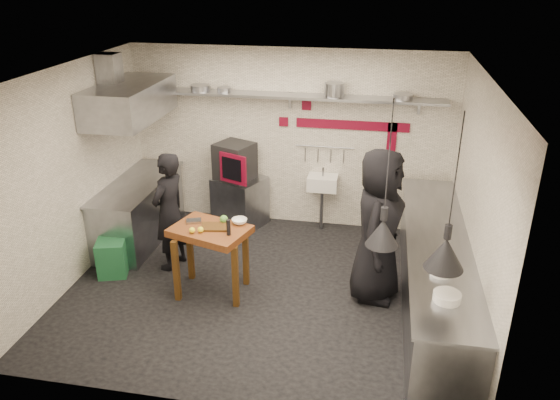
% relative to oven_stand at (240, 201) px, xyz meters
% --- Properties ---
extents(floor, '(5.00, 5.00, 0.00)m').
position_rel_oven_stand_xyz_m(floor, '(0.76, -1.81, -0.40)').
color(floor, black).
rests_on(floor, ground).
extents(ceiling, '(5.00, 5.00, 0.00)m').
position_rel_oven_stand_xyz_m(ceiling, '(0.76, -1.81, 2.40)').
color(ceiling, silver).
rests_on(ceiling, floor).
extents(wall_back, '(5.00, 0.04, 2.80)m').
position_rel_oven_stand_xyz_m(wall_back, '(0.76, 0.29, 1.00)').
color(wall_back, white).
rests_on(wall_back, floor).
extents(wall_front, '(5.00, 0.04, 2.80)m').
position_rel_oven_stand_xyz_m(wall_front, '(0.76, -3.91, 1.00)').
color(wall_front, white).
rests_on(wall_front, floor).
extents(wall_left, '(0.04, 4.20, 2.80)m').
position_rel_oven_stand_xyz_m(wall_left, '(-1.74, -1.81, 1.00)').
color(wall_left, white).
rests_on(wall_left, floor).
extents(wall_right, '(0.04, 4.20, 2.80)m').
position_rel_oven_stand_xyz_m(wall_right, '(3.26, -1.81, 1.00)').
color(wall_right, white).
rests_on(wall_right, floor).
extents(red_band_horiz, '(1.70, 0.02, 0.14)m').
position_rel_oven_stand_xyz_m(red_band_horiz, '(1.71, 0.27, 1.28)').
color(red_band_horiz, maroon).
rests_on(red_band_horiz, wall_back).
extents(red_band_vert, '(0.14, 0.02, 1.10)m').
position_rel_oven_stand_xyz_m(red_band_vert, '(2.31, 0.27, 0.80)').
color(red_band_vert, maroon).
rests_on(red_band_vert, wall_back).
extents(red_tile_a, '(0.14, 0.02, 0.14)m').
position_rel_oven_stand_xyz_m(red_tile_a, '(1.01, 0.27, 1.55)').
color(red_tile_a, maroon).
rests_on(red_tile_a, wall_back).
extents(red_tile_b, '(0.14, 0.02, 0.14)m').
position_rel_oven_stand_xyz_m(red_tile_b, '(0.66, 0.27, 1.28)').
color(red_tile_b, maroon).
rests_on(red_tile_b, wall_back).
extents(back_shelf, '(4.60, 0.34, 0.04)m').
position_rel_oven_stand_xyz_m(back_shelf, '(0.76, 0.11, 1.72)').
color(back_shelf, gray).
rests_on(back_shelf, wall_back).
extents(shelf_bracket_left, '(0.04, 0.06, 0.24)m').
position_rel_oven_stand_xyz_m(shelf_bracket_left, '(-1.14, 0.26, 1.62)').
color(shelf_bracket_left, gray).
rests_on(shelf_bracket_left, wall_back).
extents(shelf_bracket_mid, '(0.04, 0.06, 0.24)m').
position_rel_oven_stand_xyz_m(shelf_bracket_mid, '(0.76, 0.26, 1.62)').
color(shelf_bracket_mid, gray).
rests_on(shelf_bracket_mid, wall_back).
extents(shelf_bracket_right, '(0.04, 0.06, 0.24)m').
position_rel_oven_stand_xyz_m(shelf_bracket_right, '(2.66, 0.26, 1.62)').
color(shelf_bracket_right, gray).
rests_on(shelf_bracket_right, wall_back).
extents(pan_far_left, '(0.34, 0.34, 0.09)m').
position_rel_oven_stand_xyz_m(pan_far_left, '(-0.59, 0.11, 1.79)').
color(pan_far_left, gray).
rests_on(pan_far_left, back_shelf).
extents(pan_mid_left, '(0.27, 0.27, 0.07)m').
position_rel_oven_stand_xyz_m(pan_mid_left, '(-0.22, 0.11, 1.78)').
color(pan_mid_left, gray).
rests_on(pan_mid_left, back_shelf).
extents(stock_pot, '(0.37, 0.37, 0.20)m').
position_rel_oven_stand_xyz_m(stock_pot, '(1.44, 0.11, 1.84)').
color(stock_pot, gray).
rests_on(stock_pot, back_shelf).
extents(pan_right, '(0.31, 0.31, 0.08)m').
position_rel_oven_stand_xyz_m(pan_right, '(2.41, 0.11, 1.78)').
color(pan_right, gray).
rests_on(pan_right, back_shelf).
extents(oven_stand, '(0.91, 0.88, 0.80)m').
position_rel_oven_stand_xyz_m(oven_stand, '(0.00, 0.00, 0.00)').
color(oven_stand, gray).
rests_on(oven_stand, floor).
extents(combi_oven, '(0.68, 0.66, 0.58)m').
position_rel_oven_stand_xyz_m(combi_oven, '(-0.06, -0.04, 0.69)').
color(combi_oven, black).
rests_on(combi_oven, oven_stand).
extents(oven_door, '(0.46, 0.22, 0.46)m').
position_rel_oven_stand_xyz_m(oven_door, '(0.01, -0.36, 0.69)').
color(oven_door, maroon).
rests_on(oven_door, combi_oven).
extents(oven_glass, '(0.33, 0.15, 0.34)m').
position_rel_oven_stand_xyz_m(oven_glass, '(-0.01, -0.38, 0.69)').
color(oven_glass, black).
rests_on(oven_glass, oven_door).
extents(hand_sink, '(0.46, 0.34, 0.22)m').
position_rel_oven_stand_xyz_m(hand_sink, '(1.31, 0.11, 0.38)').
color(hand_sink, white).
rests_on(hand_sink, wall_back).
extents(sink_tap, '(0.03, 0.03, 0.14)m').
position_rel_oven_stand_xyz_m(sink_tap, '(1.31, 0.11, 0.56)').
color(sink_tap, gray).
rests_on(sink_tap, hand_sink).
extents(sink_drain, '(0.06, 0.06, 0.66)m').
position_rel_oven_stand_xyz_m(sink_drain, '(1.31, 0.07, -0.06)').
color(sink_drain, gray).
rests_on(sink_drain, floor).
extents(utensil_rail, '(0.90, 0.02, 0.02)m').
position_rel_oven_stand_xyz_m(utensil_rail, '(1.31, 0.25, 0.92)').
color(utensil_rail, gray).
rests_on(utensil_rail, wall_back).
extents(counter_right, '(0.70, 3.80, 0.90)m').
position_rel_oven_stand_xyz_m(counter_right, '(2.91, -1.81, 0.05)').
color(counter_right, gray).
rests_on(counter_right, floor).
extents(counter_right_top, '(0.76, 3.90, 0.03)m').
position_rel_oven_stand_xyz_m(counter_right_top, '(2.91, -1.81, 0.52)').
color(counter_right_top, gray).
rests_on(counter_right_top, counter_right).
extents(plate_stack, '(0.29, 0.29, 0.09)m').
position_rel_oven_stand_xyz_m(plate_stack, '(2.88, -3.11, 0.57)').
color(plate_stack, white).
rests_on(plate_stack, counter_right_top).
extents(small_bowl_right, '(0.27, 0.27, 0.05)m').
position_rel_oven_stand_xyz_m(small_bowl_right, '(2.86, -2.62, 0.56)').
color(small_bowl_right, white).
rests_on(small_bowl_right, counter_right_top).
extents(counter_left, '(0.70, 1.90, 0.90)m').
position_rel_oven_stand_xyz_m(counter_left, '(-1.39, -0.76, 0.05)').
color(counter_left, gray).
rests_on(counter_left, floor).
extents(counter_left_top, '(0.76, 2.00, 0.03)m').
position_rel_oven_stand_xyz_m(counter_left_top, '(-1.39, -0.76, 0.52)').
color(counter_left_top, gray).
rests_on(counter_left_top, counter_left).
extents(extractor_hood, '(0.78, 1.60, 0.50)m').
position_rel_oven_stand_xyz_m(extractor_hood, '(-1.34, -0.76, 1.75)').
color(extractor_hood, gray).
rests_on(extractor_hood, ceiling).
extents(hood_duct, '(0.28, 0.28, 0.50)m').
position_rel_oven_stand_xyz_m(hood_duct, '(-1.59, -0.76, 2.15)').
color(hood_duct, gray).
rests_on(hood_duct, ceiling).
extents(green_bin, '(0.47, 0.47, 0.50)m').
position_rel_oven_stand_xyz_m(green_bin, '(-1.32, -1.83, -0.15)').
color(green_bin, '#1E6237').
rests_on(green_bin, floor).
extents(prep_table, '(1.07, 0.88, 0.92)m').
position_rel_oven_stand_xyz_m(prep_table, '(0.15, -2.00, 0.06)').
color(prep_table, brown).
rests_on(prep_table, floor).
extents(cutting_board, '(0.37, 0.29, 0.02)m').
position_rel_oven_stand_xyz_m(cutting_board, '(0.20, -1.98, 0.53)').
color(cutting_board, '#4B2E10').
rests_on(cutting_board, prep_table).
extents(pepper_mill, '(0.06, 0.06, 0.20)m').
position_rel_oven_stand_xyz_m(pepper_mill, '(0.43, -2.14, 0.62)').
color(pepper_mill, black).
rests_on(pepper_mill, prep_table).
extents(lemon_a, '(0.08, 0.08, 0.07)m').
position_rel_oven_stand_xyz_m(lemon_a, '(-0.02, -2.18, 0.56)').
color(lemon_a, yellow).
rests_on(lemon_a, prep_table).
extents(lemon_b, '(0.09, 0.09, 0.07)m').
position_rel_oven_stand_xyz_m(lemon_b, '(0.08, -2.14, 0.56)').
color(lemon_b, yellow).
rests_on(lemon_b, prep_table).
extents(veg_ball, '(0.13, 0.13, 0.11)m').
position_rel_oven_stand_xyz_m(veg_ball, '(0.28, -1.83, 0.57)').
color(veg_ball, '#529334').
rests_on(veg_ball, prep_table).
extents(steel_tray, '(0.22, 0.18, 0.03)m').
position_rel_oven_stand_xyz_m(steel_tray, '(-0.10, -1.88, 0.54)').
color(steel_tray, gray).
rests_on(steel_tray, prep_table).
extents(bowl, '(0.24, 0.24, 0.06)m').
position_rel_oven_stand_xyz_m(bowl, '(0.48, -1.81, 0.55)').
color(bowl, white).
rests_on(bowl, prep_table).
extents(heat_lamp_near, '(0.39, 0.39, 1.52)m').
position_rel_oven_stand_xyz_m(heat_lamp_near, '(2.23, -2.73, 1.64)').
color(heat_lamp_near, black).
rests_on(heat_lamp_near, ceiling).
extents(heat_lamp_far, '(0.38, 0.38, 1.52)m').
position_rel_oven_stand_xyz_m(heat_lamp_far, '(2.81, -3.09, 1.64)').
color(heat_lamp_far, black).
rests_on(heat_lamp_far, ceiling).
extents(chef_left, '(0.56, 0.70, 1.67)m').
position_rel_oven_stand_xyz_m(chef_left, '(-0.60, -1.47, 0.43)').
color(chef_left, black).
rests_on(chef_left, floor).
extents(chef_right, '(0.80, 1.06, 1.97)m').
position_rel_oven_stand_xyz_m(chef_right, '(2.19, -1.70, 0.59)').
color(chef_right, black).
rests_on(chef_right, floor).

